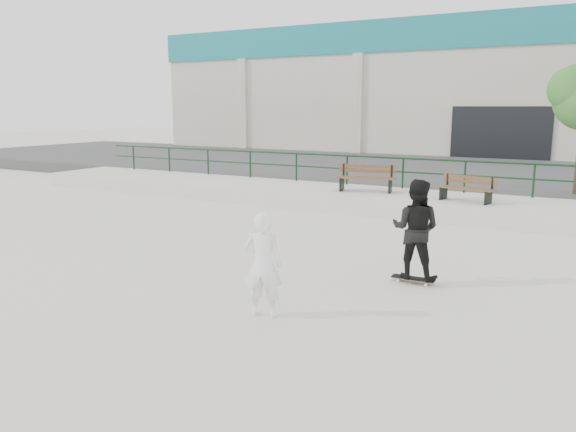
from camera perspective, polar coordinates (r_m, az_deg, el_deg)
The scene contains 10 objects.
ground at distance 9.13m, azimuth -3.58°, elevation -9.26°, with size 120.00×120.00×0.00m, color silver.
ledge at distance 17.57m, azimuth 13.32°, elevation 1.19°, with size 30.00×3.00×0.50m, color beige.
parking_strip at distance 25.79m, azimuth 18.52°, elevation 3.97°, with size 60.00×14.00×0.50m, color #3D3D3D.
railing at distance 18.68m, azimuth 14.55°, elevation 4.78°, with size 28.00×0.06×1.03m.
commercial_building at distance 39.49m, azimuth 22.81°, elevation 12.23°, with size 44.20×16.33×8.00m.
bench_left at distance 18.11m, azimuth 7.95°, elevation 3.82°, with size 1.93×0.91×0.86m.
bench_right at distance 16.80m, azimuth 17.67°, elevation 2.65°, with size 1.66×0.79×0.74m.
skateboard at distance 10.57m, azimuth 12.61°, elevation -6.24°, with size 0.78×0.23×0.09m.
standing_skater at distance 10.34m, azimuth 12.82°, elevation -1.32°, with size 0.88×0.69×1.81m, color black.
seated_skater at distance 8.53m, azimuth -2.55°, elevation -4.97°, with size 0.59×0.39×1.63m, color white.
Camera 1 is at (4.64, -7.20, 3.16)m, focal length 35.00 mm.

